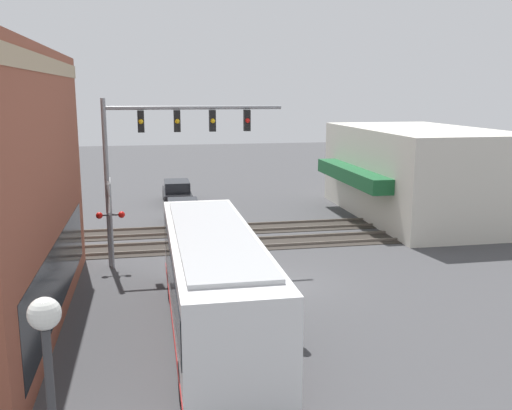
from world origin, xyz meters
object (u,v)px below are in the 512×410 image
object	(u,v)px
parked_car_black	(177,192)
pedestrian_near_bus	(295,317)
crossing_signal	(111,215)
city_bus	(213,278)
parked_car_silver	(184,214)

from	to	relation	value
parked_car_black	pedestrian_near_bus	size ratio (longest dim) A/B	2.68
crossing_signal	city_bus	bearing A→B (deg)	-155.27
parked_car_silver	parked_car_black	bearing A→B (deg)	0.00
pedestrian_near_bus	crossing_signal	bearing A→B (deg)	33.52
parked_car_silver	pedestrian_near_bus	xyz separation A→B (m)	(-15.73, -2.27, 0.16)
pedestrian_near_bus	parked_car_black	bearing A→B (deg)	5.72
pedestrian_near_bus	parked_car_silver	bearing A→B (deg)	8.20
parked_car_silver	city_bus	bearing A→B (deg)	180.00
crossing_signal	pedestrian_near_bus	size ratio (longest dim) A/B	2.30
crossing_signal	parked_car_black	world-z (taller)	crossing_signal
crossing_signal	pedestrian_near_bus	world-z (taller)	crossing_signal
city_bus	parked_car_silver	size ratio (longest dim) A/B	2.41
parked_car_silver	parked_car_black	distance (m)	6.91
crossing_signal	parked_car_black	xyz separation A→B (m)	(14.03, -3.43, -1.60)
parked_car_silver	pedestrian_near_bus	distance (m)	15.89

